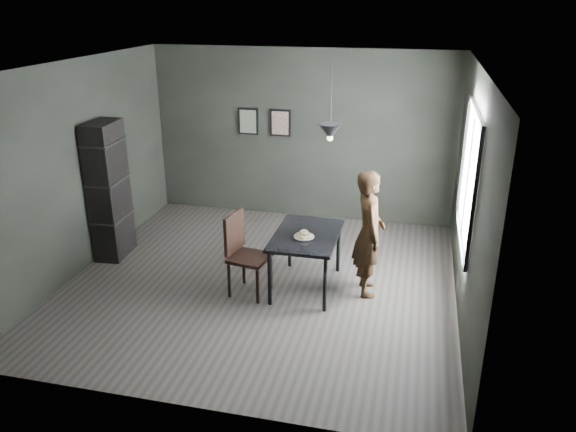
% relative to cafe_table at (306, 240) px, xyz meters
% --- Properties ---
extents(ground, '(5.00, 5.00, 0.00)m').
position_rel_cafe_table_xyz_m(ground, '(-0.60, 0.00, -0.67)').
color(ground, '#332E2C').
rests_on(ground, ground).
extents(back_wall, '(5.00, 0.10, 2.80)m').
position_rel_cafe_table_xyz_m(back_wall, '(-0.60, 2.50, 0.73)').
color(back_wall, black).
rests_on(back_wall, ground).
extents(ceiling, '(5.00, 5.00, 0.02)m').
position_rel_cafe_table_xyz_m(ceiling, '(-0.60, 0.00, 2.13)').
color(ceiling, silver).
rests_on(ceiling, ground).
extents(window_assembly, '(0.04, 1.96, 1.56)m').
position_rel_cafe_table_xyz_m(window_assembly, '(1.87, 0.20, 0.93)').
color(window_assembly, white).
rests_on(window_assembly, ground).
extents(cafe_table, '(0.80, 1.20, 0.75)m').
position_rel_cafe_table_xyz_m(cafe_table, '(0.00, 0.00, 0.00)').
color(cafe_table, black).
rests_on(cafe_table, ground).
extents(white_plate, '(0.23, 0.23, 0.01)m').
position_rel_cafe_table_xyz_m(white_plate, '(-0.00, -0.12, 0.08)').
color(white_plate, silver).
rests_on(white_plate, cafe_table).
extents(donut_pile, '(0.21, 0.21, 0.09)m').
position_rel_cafe_table_xyz_m(donut_pile, '(-0.00, -0.12, 0.12)').
color(donut_pile, beige).
rests_on(donut_pile, white_plate).
extents(woman, '(0.51, 0.66, 1.61)m').
position_rel_cafe_table_xyz_m(woman, '(0.77, 0.06, 0.14)').
color(woman, black).
rests_on(woman, ground).
extents(wood_chair, '(0.53, 0.53, 1.06)m').
position_rel_cafe_table_xyz_m(wood_chair, '(-0.75, -0.30, -0.07)').
color(wood_chair, black).
rests_on(wood_chair, ground).
extents(shelf_unit, '(0.42, 0.68, 1.96)m').
position_rel_cafe_table_xyz_m(shelf_unit, '(-2.92, 0.34, 0.31)').
color(shelf_unit, black).
rests_on(shelf_unit, ground).
extents(pendant_lamp, '(0.28, 0.28, 0.86)m').
position_rel_cafe_table_xyz_m(pendant_lamp, '(0.25, 0.10, 1.38)').
color(pendant_lamp, black).
rests_on(pendant_lamp, ground).
extents(framed_print_left, '(0.34, 0.04, 0.44)m').
position_rel_cafe_table_xyz_m(framed_print_left, '(-1.50, 2.47, 0.93)').
color(framed_print_left, black).
rests_on(framed_print_left, ground).
extents(framed_print_right, '(0.34, 0.04, 0.44)m').
position_rel_cafe_table_xyz_m(framed_print_right, '(-0.95, 2.47, 0.93)').
color(framed_print_right, black).
rests_on(framed_print_right, ground).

